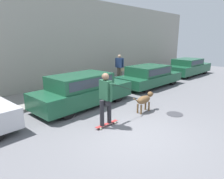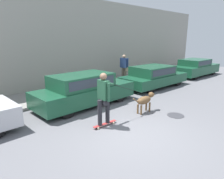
# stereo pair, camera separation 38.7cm
# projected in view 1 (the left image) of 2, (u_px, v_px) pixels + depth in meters

# --- Properties ---
(ground_plane) EXTENTS (36.00, 36.00, 0.00)m
(ground_plane) POSITION_uv_depth(u_px,v_px,m) (133.00, 134.00, 6.05)
(ground_plane) COLOR slate
(back_wall) EXTENTS (32.00, 0.30, 5.15)m
(back_wall) POSITION_uv_depth(u_px,v_px,m) (27.00, 43.00, 9.98)
(back_wall) COLOR #9E998E
(back_wall) RESTS_ON ground_plane
(sidewalk_curb) EXTENTS (30.00, 2.46, 0.13)m
(sidewalk_curb) POSITION_uv_depth(u_px,v_px,m) (45.00, 97.00, 9.67)
(sidewalk_curb) COLOR gray
(sidewalk_curb) RESTS_ON ground_plane
(parked_car_1) EXTENTS (4.47, 1.81, 1.38)m
(parked_car_1) POSITION_uv_depth(u_px,v_px,m) (83.00, 90.00, 8.46)
(parked_car_1) COLOR black
(parked_car_1) RESTS_ON ground_plane
(parked_car_2) EXTENTS (4.41, 1.94, 1.25)m
(parked_car_2) POSITION_uv_depth(u_px,v_px,m) (149.00, 76.00, 11.96)
(parked_car_2) COLOR black
(parked_car_2) RESTS_ON ground_plane
(parked_car_3) EXTENTS (4.59, 1.92, 1.28)m
(parked_car_3) POSITION_uv_depth(u_px,v_px,m) (188.00, 67.00, 15.73)
(parked_car_3) COLOR black
(parked_car_3) RESTS_ON ground_plane
(dog) EXTENTS (1.22, 0.32, 0.75)m
(dog) POSITION_uv_depth(u_px,v_px,m) (144.00, 100.00, 7.80)
(dog) COLOR brown
(dog) RESTS_ON ground_plane
(skateboarder) EXTENTS (2.81, 0.58, 1.78)m
(skateboarder) POSITION_uv_depth(u_px,v_px,m) (106.00, 97.00, 6.33)
(skateboarder) COLOR beige
(skateboarder) RESTS_ON ground_plane
(pedestrian_with_bag) EXTENTS (0.32, 0.72, 1.68)m
(pedestrian_with_bag) POSITION_uv_depth(u_px,v_px,m) (120.00, 66.00, 12.96)
(pedestrian_with_bag) COLOR brown
(pedestrian_with_bag) RESTS_ON sidewalk_curb
(manhole_cover) EXTENTS (0.61, 0.61, 0.01)m
(manhole_cover) POSITION_uv_depth(u_px,v_px,m) (175.00, 114.00, 7.62)
(manhole_cover) COLOR #38383D
(manhole_cover) RESTS_ON ground_plane
(fire_hydrant) EXTENTS (0.18, 0.18, 0.68)m
(fire_hydrant) POSITION_uv_depth(u_px,v_px,m) (163.00, 73.00, 14.49)
(fire_hydrant) COLOR gold
(fire_hydrant) RESTS_ON ground_plane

